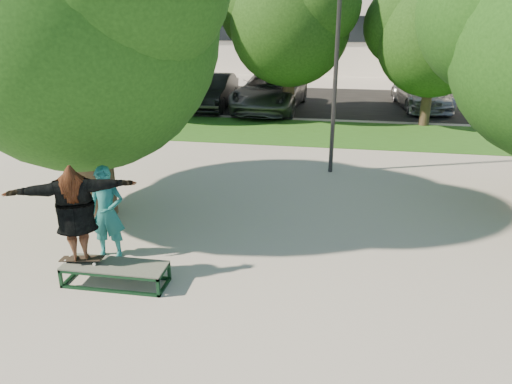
% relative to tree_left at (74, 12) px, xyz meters
% --- Properties ---
extents(ground, '(120.00, 120.00, 0.00)m').
position_rel_tree_left_xyz_m(ground, '(4.29, -1.09, -4.42)').
color(ground, gray).
rests_on(ground, ground).
extents(grass_strip, '(30.00, 4.00, 0.02)m').
position_rel_tree_left_xyz_m(grass_strip, '(5.29, 8.41, -4.41)').
color(grass_strip, '#254F16').
rests_on(grass_strip, ground).
extents(asphalt_strip, '(40.00, 8.00, 0.01)m').
position_rel_tree_left_xyz_m(asphalt_strip, '(4.29, 14.91, -4.42)').
color(asphalt_strip, black).
rests_on(asphalt_strip, ground).
extents(tree_left, '(6.96, 5.95, 7.12)m').
position_rel_tree_left_xyz_m(tree_left, '(0.00, 0.00, 0.00)').
color(tree_left, '#38281E').
rests_on(tree_left, ground).
extents(bg_tree_left, '(5.28, 4.51, 5.77)m').
position_rel_tree_left_xyz_m(bg_tree_left, '(-2.28, 9.98, -0.69)').
color(bg_tree_left, '#38281E').
rests_on(bg_tree_left, ground).
extents(bg_tree_mid, '(5.76, 4.92, 6.24)m').
position_rel_tree_left_xyz_m(bg_tree_mid, '(3.22, 10.98, -0.41)').
color(bg_tree_mid, '#38281E').
rests_on(bg_tree_mid, ground).
extents(bg_tree_right, '(5.04, 4.31, 5.43)m').
position_rel_tree_left_xyz_m(bg_tree_right, '(8.73, 10.47, -0.93)').
color(bg_tree_right, '#38281E').
rests_on(bg_tree_right, ground).
extents(lamppost, '(0.25, 0.15, 6.11)m').
position_rel_tree_left_xyz_m(lamppost, '(5.29, 3.91, -1.27)').
color(lamppost, '#2D2D30').
rests_on(lamppost, ground).
extents(grind_box, '(1.80, 0.60, 0.38)m').
position_rel_tree_left_xyz_m(grind_box, '(1.79, -2.95, -4.23)').
color(grind_box, '#11341E').
rests_on(grind_box, ground).
extents(skater_rig, '(2.14, 1.37, 1.78)m').
position_rel_tree_left_xyz_m(skater_rig, '(1.19, -2.95, -3.12)').
color(skater_rig, white).
rests_on(skater_rig, grind_box).
extents(bystander, '(0.71, 0.51, 1.81)m').
position_rel_tree_left_xyz_m(bystander, '(1.27, -2.00, -3.51)').
color(bystander, '#1C696B').
rests_on(bystander, ground).
extents(car_silver_a, '(2.02, 4.76, 1.60)m').
position_rel_tree_left_xyz_m(car_silver_a, '(-4.71, 12.41, -3.62)').
color(car_silver_a, '#9F9FA3').
rests_on(car_silver_a, asphalt_strip).
extents(car_dark, '(1.70, 4.64, 1.52)m').
position_rel_tree_left_xyz_m(car_dark, '(-0.37, 12.41, -3.66)').
color(car_dark, black).
rests_on(car_dark, asphalt_strip).
extents(car_grey, '(3.08, 6.05, 1.64)m').
position_rel_tree_left_xyz_m(car_grey, '(2.29, 12.43, -3.60)').
color(car_grey, '#56575B').
rests_on(car_grey, asphalt_strip).
extents(car_silver_b, '(2.60, 5.14, 1.43)m').
position_rel_tree_left_xyz_m(car_silver_b, '(9.10, 14.07, -3.71)').
color(car_silver_b, '#9F9EA3').
rests_on(car_silver_b, asphalt_strip).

